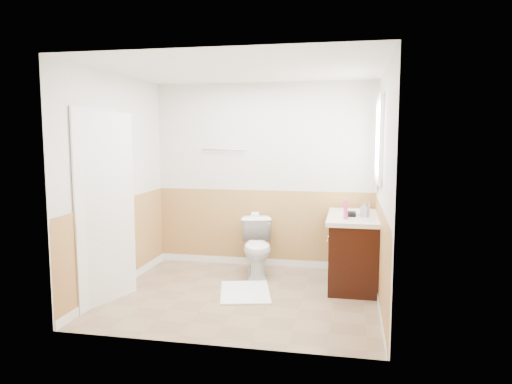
% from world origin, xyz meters
% --- Properties ---
extents(floor, '(3.00, 3.00, 0.00)m').
position_xyz_m(floor, '(0.00, 0.00, 0.00)').
color(floor, '#8C7051').
rests_on(floor, ground).
extents(ceiling, '(3.00, 3.00, 0.00)m').
position_xyz_m(ceiling, '(0.00, 0.00, 2.50)').
color(ceiling, white).
rests_on(ceiling, floor).
extents(wall_back, '(3.00, 0.00, 3.00)m').
position_xyz_m(wall_back, '(0.00, 1.30, 1.25)').
color(wall_back, silver).
rests_on(wall_back, floor).
extents(wall_front, '(3.00, 0.00, 3.00)m').
position_xyz_m(wall_front, '(0.00, -1.30, 1.25)').
color(wall_front, silver).
rests_on(wall_front, floor).
extents(wall_left, '(0.00, 3.00, 3.00)m').
position_xyz_m(wall_left, '(-1.50, 0.00, 1.25)').
color(wall_left, silver).
rests_on(wall_left, floor).
extents(wall_right, '(0.00, 3.00, 3.00)m').
position_xyz_m(wall_right, '(1.50, 0.00, 1.25)').
color(wall_right, silver).
rests_on(wall_right, floor).
extents(wainscot_back, '(3.00, 0.00, 3.00)m').
position_xyz_m(wainscot_back, '(0.00, 1.29, 0.50)').
color(wainscot_back, tan).
rests_on(wainscot_back, floor).
extents(wainscot_front, '(3.00, 0.00, 3.00)m').
position_xyz_m(wainscot_front, '(0.00, -1.29, 0.50)').
color(wainscot_front, tan).
rests_on(wainscot_front, floor).
extents(wainscot_left, '(0.00, 2.60, 2.60)m').
position_xyz_m(wainscot_left, '(-1.49, 0.00, 0.50)').
color(wainscot_left, tan).
rests_on(wainscot_left, floor).
extents(wainscot_right, '(0.00, 2.60, 2.60)m').
position_xyz_m(wainscot_right, '(1.49, 0.00, 0.50)').
color(wainscot_right, tan).
rests_on(wainscot_right, floor).
extents(toilet, '(0.56, 0.78, 0.72)m').
position_xyz_m(toilet, '(0.00, 0.82, 0.36)').
color(toilet, white).
rests_on(toilet, floor).
extents(bath_mat, '(0.73, 0.91, 0.02)m').
position_xyz_m(bath_mat, '(0.00, 0.09, 0.01)').
color(bath_mat, white).
rests_on(bath_mat, floor).
extents(vanity_cabinet, '(0.55, 1.10, 0.80)m').
position_xyz_m(vanity_cabinet, '(1.21, 0.66, 0.40)').
color(vanity_cabinet, black).
rests_on(vanity_cabinet, floor).
extents(vanity_knob_left, '(0.03, 0.03, 0.03)m').
position_xyz_m(vanity_knob_left, '(0.91, 0.56, 0.55)').
color(vanity_knob_left, silver).
rests_on(vanity_knob_left, vanity_cabinet).
extents(vanity_knob_right, '(0.03, 0.03, 0.03)m').
position_xyz_m(vanity_knob_right, '(0.91, 0.76, 0.55)').
color(vanity_knob_right, silver).
rests_on(vanity_knob_right, vanity_cabinet).
extents(countertop, '(0.60, 1.15, 0.05)m').
position_xyz_m(countertop, '(1.20, 0.66, 0.83)').
color(countertop, white).
rests_on(countertop, vanity_cabinet).
extents(sink_basin, '(0.36, 0.36, 0.02)m').
position_xyz_m(sink_basin, '(1.21, 0.81, 0.86)').
color(sink_basin, white).
rests_on(sink_basin, countertop).
extents(faucet, '(0.02, 0.02, 0.14)m').
position_xyz_m(faucet, '(1.39, 0.81, 0.92)').
color(faucet, silver).
rests_on(faucet, countertop).
extents(lotion_bottle, '(0.05, 0.05, 0.22)m').
position_xyz_m(lotion_bottle, '(1.11, 0.36, 0.96)').
color(lotion_bottle, '#DB3879').
rests_on(lotion_bottle, countertop).
extents(soap_dispenser, '(0.11, 0.11, 0.19)m').
position_xyz_m(soap_dispenser, '(1.33, 0.56, 0.94)').
color(soap_dispenser, gray).
rests_on(soap_dispenser, countertop).
extents(hair_dryer_body, '(0.14, 0.07, 0.07)m').
position_xyz_m(hair_dryer_body, '(1.16, 0.53, 0.89)').
color(hair_dryer_body, black).
rests_on(hair_dryer_body, countertop).
extents(hair_dryer_handle, '(0.03, 0.03, 0.07)m').
position_xyz_m(hair_dryer_handle, '(1.13, 0.60, 0.86)').
color(hair_dryer_handle, black).
rests_on(hair_dryer_handle, countertop).
extents(mirror_panel, '(0.02, 0.35, 0.90)m').
position_xyz_m(mirror_panel, '(1.48, 1.10, 1.55)').
color(mirror_panel, silver).
rests_on(mirror_panel, wall_right).
extents(window_frame, '(0.04, 0.80, 1.00)m').
position_xyz_m(window_frame, '(1.47, 0.59, 1.75)').
color(window_frame, white).
rests_on(window_frame, wall_right).
extents(window_glass, '(0.01, 0.70, 0.90)m').
position_xyz_m(window_glass, '(1.49, 0.59, 1.75)').
color(window_glass, white).
rests_on(window_glass, wall_right).
extents(door, '(0.29, 0.78, 2.04)m').
position_xyz_m(door, '(-1.40, -0.45, 1.02)').
color(door, white).
rests_on(door, wall_left).
extents(door_frame, '(0.02, 0.92, 2.10)m').
position_xyz_m(door_frame, '(-1.48, -0.45, 1.03)').
color(door_frame, white).
rests_on(door_frame, wall_left).
extents(door_knob, '(0.06, 0.06, 0.06)m').
position_xyz_m(door_knob, '(-1.34, -0.12, 0.95)').
color(door_knob, silver).
rests_on(door_knob, door).
extents(towel_bar, '(0.62, 0.02, 0.02)m').
position_xyz_m(towel_bar, '(-0.55, 1.25, 1.60)').
color(towel_bar, silver).
rests_on(towel_bar, wall_back).
extents(tp_holder_bar, '(0.14, 0.02, 0.02)m').
position_xyz_m(tp_holder_bar, '(-0.10, 1.23, 0.70)').
color(tp_holder_bar, silver).
rests_on(tp_holder_bar, wall_back).
extents(tp_roll, '(0.10, 0.11, 0.11)m').
position_xyz_m(tp_roll, '(-0.10, 1.23, 0.70)').
color(tp_roll, white).
rests_on(tp_roll, tp_holder_bar).
extents(tp_sheet, '(0.10, 0.01, 0.16)m').
position_xyz_m(tp_sheet, '(-0.10, 1.23, 0.59)').
color(tp_sheet, white).
rests_on(tp_sheet, tp_roll).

